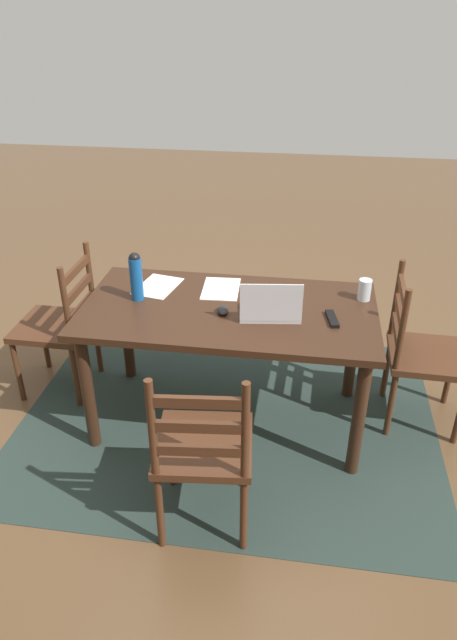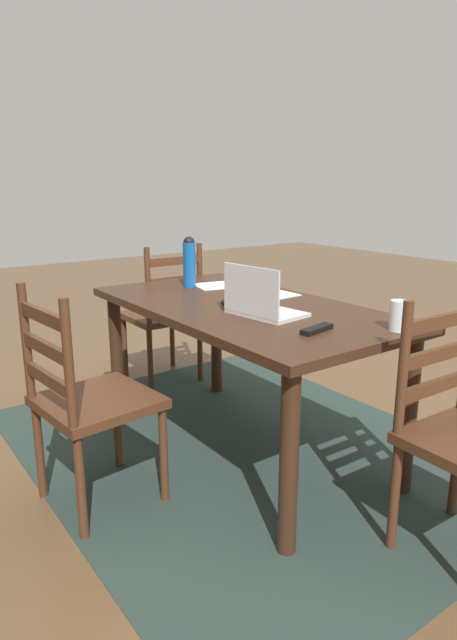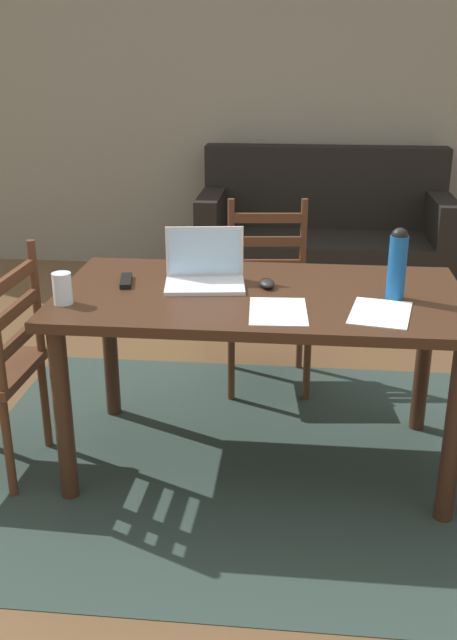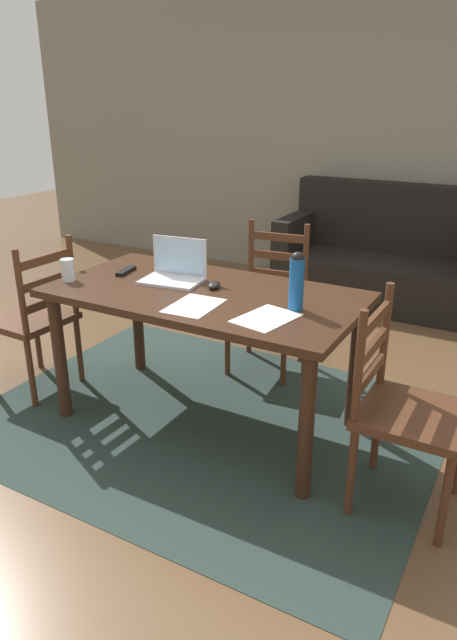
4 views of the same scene
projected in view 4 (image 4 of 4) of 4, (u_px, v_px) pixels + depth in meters
ground_plane at (206, 419)px, 3.22m from camera, size 14.00×14.00×0.00m
area_rug at (206, 419)px, 3.22m from camera, size 2.48×1.93×0.01m
wall_back at (376, 138)px, 5.14m from camera, size 8.00×0.12×2.70m
dining_table at (204, 309)px, 2.97m from camera, size 1.61×0.85×0.77m
chair_left_near at (34, 318)px, 3.41m from camera, size 0.45×0.45×0.95m
chair_far_head at (268, 301)px, 3.69m from camera, size 0.48×0.48×0.95m
chair_right_near at (404, 410)px, 2.41m from camera, size 0.44×0.44×0.95m
couch at (387, 261)px, 4.97m from camera, size 1.80×0.80×1.00m
laptop at (175, 270)px, 3.09m from camera, size 0.35×0.26×0.23m
water_bottle at (297, 280)px, 2.63m from camera, size 0.07×0.07×0.28m
drinking_glass at (68, 270)px, 3.08m from camera, size 0.07×0.07×0.12m
computer_mouse at (214, 285)px, 2.97m from camera, size 0.08×0.11×0.03m
tv_remote at (126, 271)px, 3.24m from camera, size 0.08×0.18×0.02m
paper_stack_left at (266, 318)px, 2.57m from camera, size 0.26×0.33×0.00m
paper_stack_right at (194, 306)px, 2.72m from camera, size 0.23×0.31×0.00m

